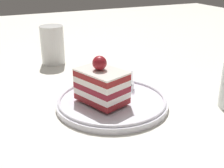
% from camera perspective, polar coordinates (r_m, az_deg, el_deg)
% --- Properties ---
extents(ground_plane, '(2.40, 2.40, 0.00)m').
position_cam_1_polar(ground_plane, '(0.61, 0.41, -3.34)').
color(ground_plane, silver).
extents(dessert_plate, '(0.22, 0.22, 0.02)m').
position_cam_1_polar(dessert_plate, '(0.59, 0.00, -3.43)').
color(dessert_plate, white).
rests_on(dessert_plate, ground_plane).
extents(cake_slice, '(0.09, 0.11, 0.09)m').
position_cam_1_polar(cake_slice, '(0.56, -2.03, -0.13)').
color(cake_slice, maroon).
rests_on(cake_slice, dessert_plate).
extents(fork, '(0.06, 0.10, 0.00)m').
position_cam_1_polar(fork, '(0.67, 3.80, 0.61)').
color(fork, silver).
rests_on(fork, dessert_plate).
extents(drink_glass_far, '(0.06, 0.06, 0.11)m').
position_cam_1_polar(drink_glass_far, '(0.85, -11.37, 7.09)').
color(drink_glass_far, white).
rests_on(drink_glass_far, ground_plane).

